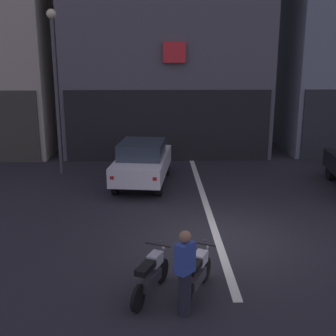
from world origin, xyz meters
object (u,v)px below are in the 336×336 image
object	(u,v)px
motorcycle_silver_row_leftmost	(151,274)
street_lamp	(55,76)
car_white_crossing_near	(143,161)
motorcycle_white_row_left_mid	(197,273)
person_by_motorcycles	(185,273)

from	to	relation	value
motorcycle_silver_row_leftmost	street_lamp	bearing A→B (deg)	112.28
car_white_crossing_near	motorcycle_white_row_left_mid	distance (m)	7.75
car_white_crossing_near	person_by_motorcycles	bearing A→B (deg)	-82.86
street_lamp	motorcycle_white_row_left_mid	world-z (taller)	street_lamp
car_white_crossing_near	motorcycle_silver_row_leftmost	distance (m)	7.67
car_white_crossing_near	person_by_motorcycles	xyz separation A→B (m)	(1.04, -8.32, -0.03)
car_white_crossing_near	motorcycle_white_row_left_mid	size ratio (longest dim) A/B	2.76
motorcycle_silver_row_leftmost	person_by_motorcycles	world-z (taller)	person_by_motorcycles
motorcycle_silver_row_leftmost	motorcycle_white_row_left_mid	size ratio (longest dim) A/B	1.00
street_lamp	car_white_crossing_near	bearing A→B (deg)	-25.38
motorcycle_white_row_left_mid	person_by_motorcycles	world-z (taller)	person_by_motorcycles
car_white_crossing_near	person_by_motorcycles	distance (m)	8.38
street_lamp	person_by_motorcycles	xyz separation A→B (m)	(4.41, -9.91, -3.04)
motorcycle_white_row_left_mid	person_by_motorcycles	size ratio (longest dim) A/B	0.93
motorcycle_silver_row_leftmost	motorcycle_white_row_left_mid	world-z (taller)	same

